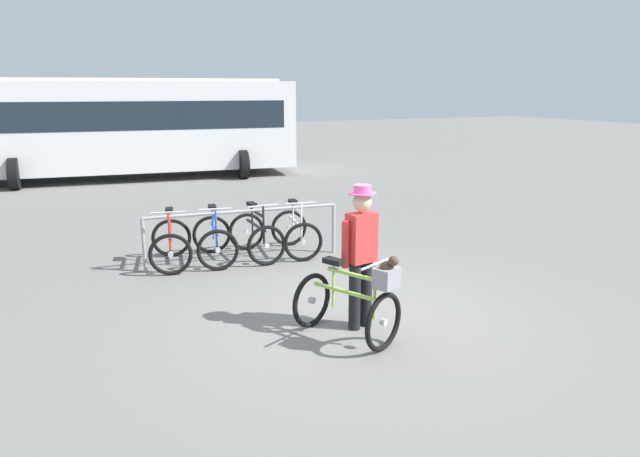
{
  "coord_description": "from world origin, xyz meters",
  "views": [
    {
      "loc": [
        -3.32,
        -5.88,
        2.79
      ],
      "look_at": [
        -0.24,
        0.7,
        1.0
      ],
      "focal_mm": 32.1,
      "sensor_mm": 36.0,
      "label": 1
    }
  ],
  "objects_px": {
    "racked_bike_blue": "(215,240)",
    "person_with_featured_bike": "(361,251)",
    "racked_bike_white": "(296,233)",
    "racked_bike_black": "(256,236)",
    "bus_distant": "(132,123)",
    "featured_bicycle": "(355,300)",
    "racked_bike_red": "(171,244)"
  },
  "relations": [
    {
      "from": "racked_bike_black",
      "to": "person_with_featured_bike",
      "type": "xyz_separation_m",
      "value": [
        0.17,
        -3.31,
        0.58
      ]
    },
    {
      "from": "racked_bike_red",
      "to": "person_with_featured_bike",
      "type": "distance_m",
      "value": 3.81
    },
    {
      "from": "person_with_featured_bike",
      "to": "bus_distant",
      "type": "distance_m",
      "value": 13.41
    },
    {
      "from": "racked_bike_blue",
      "to": "person_with_featured_bike",
      "type": "height_order",
      "value": "person_with_featured_bike"
    },
    {
      "from": "racked_bike_red",
      "to": "racked_bike_black",
      "type": "relative_size",
      "value": 1.08
    },
    {
      "from": "person_with_featured_bike",
      "to": "bus_distant",
      "type": "bearing_deg",
      "value": 93.37
    },
    {
      "from": "racked_bike_blue",
      "to": "bus_distant",
      "type": "bearing_deg",
      "value": 89.55
    },
    {
      "from": "racked_bike_blue",
      "to": "racked_bike_white",
      "type": "xyz_separation_m",
      "value": [
        1.39,
        -0.12,
        0.0
      ]
    },
    {
      "from": "racked_bike_blue",
      "to": "featured_bicycle",
      "type": "bearing_deg",
      "value": -80.4
    },
    {
      "from": "racked_bike_red",
      "to": "racked_bike_white",
      "type": "distance_m",
      "value": 2.1
    },
    {
      "from": "person_with_featured_bike",
      "to": "bus_distant",
      "type": "xyz_separation_m",
      "value": [
        -0.79,
        13.36,
        0.79
      ]
    },
    {
      "from": "featured_bicycle",
      "to": "bus_distant",
      "type": "bearing_deg",
      "value": 92.28
    },
    {
      "from": "featured_bicycle",
      "to": "bus_distant",
      "type": "height_order",
      "value": "bus_distant"
    },
    {
      "from": "featured_bicycle",
      "to": "person_with_featured_bike",
      "type": "height_order",
      "value": "person_with_featured_bike"
    },
    {
      "from": "racked_bike_white",
      "to": "featured_bicycle",
      "type": "height_order",
      "value": "featured_bicycle"
    },
    {
      "from": "racked_bike_red",
      "to": "person_with_featured_bike",
      "type": "bearing_deg",
      "value": -65.53
    },
    {
      "from": "bus_distant",
      "to": "racked_bike_red",
      "type": "bearing_deg",
      "value": -94.47
    },
    {
      "from": "racked_bike_black",
      "to": "racked_bike_white",
      "type": "height_order",
      "value": "same"
    },
    {
      "from": "racked_bike_white",
      "to": "featured_bicycle",
      "type": "xyz_separation_m",
      "value": [
        -0.77,
        -3.55,
        0.12
      ]
    },
    {
      "from": "racked_bike_blue",
      "to": "racked_bike_white",
      "type": "height_order",
      "value": "same"
    },
    {
      "from": "racked_bike_blue",
      "to": "racked_bike_black",
      "type": "distance_m",
      "value": 0.7
    },
    {
      "from": "person_with_featured_bike",
      "to": "bus_distant",
      "type": "height_order",
      "value": "bus_distant"
    },
    {
      "from": "racked_bike_blue",
      "to": "person_with_featured_bike",
      "type": "bearing_deg",
      "value": -75.61
    },
    {
      "from": "racked_bike_blue",
      "to": "racked_bike_black",
      "type": "bearing_deg",
      "value": -5.08
    },
    {
      "from": "racked_bike_red",
      "to": "featured_bicycle",
      "type": "relative_size",
      "value": 0.96
    },
    {
      "from": "racked_bike_white",
      "to": "bus_distant",
      "type": "height_order",
      "value": "bus_distant"
    },
    {
      "from": "racked_bike_blue",
      "to": "racked_bike_black",
      "type": "height_order",
      "value": "same"
    },
    {
      "from": "racked_bike_white",
      "to": "person_with_featured_bike",
      "type": "distance_m",
      "value": 3.34
    },
    {
      "from": "racked_bike_blue",
      "to": "racked_bike_black",
      "type": "relative_size",
      "value": 1.07
    },
    {
      "from": "racked_bike_blue",
      "to": "bus_distant",
      "type": "height_order",
      "value": "bus_distant"
    },
    {
      "from": "racked_bike_black",
      "to": "bus_distant",
      "type": "xyz_separation_m",
      "value": [
        -0.62,
        10.06,
        1.37
      ]
    },
    {
      "from": "racked_bike_black",
      "to": "racked_bike_blue",
      "type": "bearing_deg",
      "value": 174.92
    }
  ]
}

